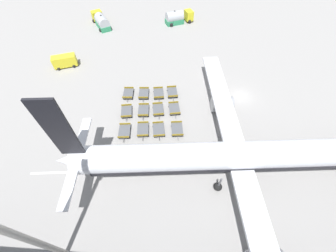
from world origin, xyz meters
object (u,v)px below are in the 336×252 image
object	(u,v)px
baggage_dolly_row_near_col_c	(124,131)
baggage_dolly_row_far_col_b	(174,109)
baggage_dolly_row_mid_a_col_c	(143,130)
fuel_tanker_primary	(177,18)
service_van	(65,61)
baggage_dolly_row_mid_b_col_b	(158,110)
baggage_dolly_row_mid_b_col_c	(159,130)
baggage_dolly_row_far_col_a	(172,92)
baggage_dolly_row_far_col_c	(177,129)
baggage_dolly_row_mid_a_col_a	(144,94)
fuel_tanker_secondary	(101,21)
baggage_dolly_row_mid_a_col_b	(144,111)
baggage_dolly_row_near_col_b	(127,112)
baggage_dolly_row_mid_b_col_a	(158,93)
airplane	(248,156)
baggage_dolly_row_near_col_a	(128,94)

from	to	relation	value
baggage_dolly_row_near_col_c	baggage_dolly_row_far_col_b	bearing A→B (deg)	125.01
baggage_dolly_row_near_col_c	baggage_dolly_row_mid_a_col_c	size ratio (longest dim) A/B	1.00
fuel_tanker_primary	service_van	xyz separation A→B (m)	(20.37, -22.12, -0.12)
baggage_dolly_row_mid_b_col_b	baggage_dolly_row_mid_b_col_c	distance (m)	4.23
baggage_dolly_row_mid_a_col_c	baggage_dolly_row_far_col_a	distance (m)	9.63
baggage_dolly_row_mid_b_col_c	baggage_dolly_row_mid_a_col_c	bearing A→B (deg)	-86.51
baggage_dolly_row_far_col_c	baggage_dolly_row_mid_a_col_a	bearing A→B (deg)	-141.02
fuel_tanker_secondary	baggage_dolly_row_mid_b_col_b	world-z (taller)	fuel_tanker_secondary
baggage_dolly_row_mid_a_col_b	baggage_dolly_row_mid_b_col_c	xyz separation A→B (m)	(3.85, 2.85, 0.00)
baggage_dolly_row_mid_a_col_b	baggage_dolly_row_far_col_b	distance (m)	5.13
service_van	baggage_dolly_row_far_col_a	bearing A→B (deg)	72.10
baggage_dolly_row_near_col_b	baggage_dolly_row_mid_a_col_b	bearing A→B (deg)	98.18
fuel_tanker_primary	service_van	distance (m)	30.07
baggage_dolly_row_mid_a_col_c	baggage_dolly_row_mid_b_col_a	world-z (taller)	same
baggage_dolly_row_mid_a_col_a	baggage_dolly_row_far_col_a	world-z (taller)	same
baggage_dolly_row_mid_a_col_c	airplane	bearing A→B (deg)	68.76
baggage_dolly_row_far_col_a	baggage_dolly_row_mid_a_col_c	bearing A→B (deg)	-25.11
service_van	baggage_dolly_row_far_col_b	distance (m)	25.28
fuel_tanker_primary	baggage_dolly_row_near_col_b	world-z (taller)	fuel_tanker_primary
baggage_dolly_row_mid_b_col_c	baggage_dolly_row_mid_b_col_a	bearing A→B (deg)	-174.71
baggage_dolly_row_far_col_c	baggage_dolly_row_far_col_b	bearing A→B (deg)	-171.99
baggage_dolly_row_mid_b_col_c	baggage_dolly_row_near_col_a	bearing A→B (deg)	-141.79
airplane	baggage_dolly_row_near_col_c	size ratio (longest dim) A/B	14.04
baggage_dolly_row_mid_a_col_c	baggage_dolly_row_mid_b_col_b	size ratio (longest dim) A/B	0.99
baggage_dolly_row_mid_b_col_a	baggage_dolly_row_near_col_a	bearing A→B (deg)	-86.19
baggage_dolly_row_mid_a_col_b	baggage_dolly_row_mid_b_col_b	size ratio (longest dim) A/B	0.99
baggage_dolly_row_near_col_a	baggage_dolly_row_mid_b_col_b	world-z (taller)	same
baggage_dolly_row_mid_a_col_a	baggage_dolly_row_mid_b_col_b	xyz separation A→B (m)	(3.72, 2.91, 0.00)
baggage_dolly_row_near_col_b	baggage_dolly_row_mid_b_col_a	distance (m)	6.76
fuel_tanker_secondary	baggage_dolly_row_near_col_a	bearing A→B (deg)	24.26
baggage_dolly_row_mid_b_col_a	baggage_dolly_row_far_col_a	bearing A→B (deg)	100.06
baggage_dolly_row_mid_a_col_a	baggage_dolly_row_mid_b_col_c	bearing A→B (deg)	23.03
baggage_dolly_row_near_col_b	baggage_dolly_row_far_col_a	distance (m)	8.93
service_van	baggage_dolly_row_near_col_b	xyz separation A→B (m)	(12.27, 14.82, -0.78)
baggage_dolly_row_mid_a_col_c	baggage_dolly_row_far_col_a	size ratio (longest dim) A/B	0.99
baggage_dolly_row_mid_a_col_c	baggage_dolly_row_mid_b_col_b	world-z (taller)	same
baggage_dolly_row_near_col_c	baggage_dolly_row_mid_b_col_a	world-z (taller)	same
service_van	baggage_dolly_row_far_col_c	size ratio (longest dim) A/B	1.44
baggage_dolly_row_near_col_c	baggage_dolly_row_mid_a_col_c	world-z (taller)	same
fuel_tanker_primary	baggage_dolly_row_far_col_b	xyz separation A→B (m)	(31.53, 0.55, -0.90)
baggage_dolly_row_near_col_a	fuel_tanker_secondary	bearing A→B (deg)	-155.74
baggage_dolly_row_mid_a_col_b	baggage_dolly_row_far_col_b	world-z (taller)	same
baggage_dolly_row_near_col_b	baggage_dolly_row_far_col_c	xyz separation A→B (m)	(3.19, 8.46, 0.00)
baggage_dolly_row_mid_b_col_a	baggage_dolly_row_mid_a_col_c	bearing A→B (deg)	-11.24
fuel_tanker_primary	service_van	world-z (taller)	fuel_tanker_primary
baggage_dolly_row_mid_a_col_a	baggage_dolly_row_mid_b_col_a	bearing A→B (deg)	94.76
baggage_dolly_row_mid_b_col_a	baggage_dolly_row_far_col_b	bearing A→B (deg)	39.73
baggage_dolly_row_far_col_c	airplane	bearing A→B (deg)	56.40
airplane	baggage_dolly_row_mid_a_col_b	size ratio (longest dim) A/B	14.07
baggage_dolly_row_mid_b_col_b	baggage_dolly_row_far_col_b	bearing A→B (deg)	97.49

